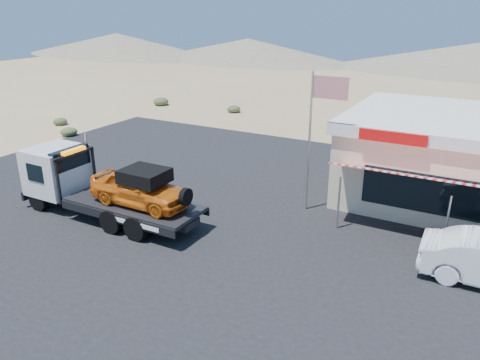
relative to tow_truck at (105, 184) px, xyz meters
The scene contains 7 objects.
ground 2.87m from the tow_truck, ahead, with size 120.00×120.00×0.00m, color #977B56.
asphalt_lot 5.74m from the tow_truck, 37.02° to the left, with size 32.00×24.00×0.02m, color black.
tow_truck is the anchor object (origin of this frame).
jerky_store 15.94m from the tow_truck, 35.77° to the left, with size 10.40×9.97×3.90m.
flagpole 9.09m from the tow_truck, 33.32° to the left, with size 1.55×0.10×6.00m.
desert_scrub 16.10m from the tow_truck, 135.73° to the left, with size 24.86×33.70×0.74m.
distant_hills 55.96m from the tow_truck, 97.54° to the left, with size 126.00×48.00×4.20m.
Camera 1 is at (11.32, -13.52, 8.50)m, focal length 35.00 mm.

